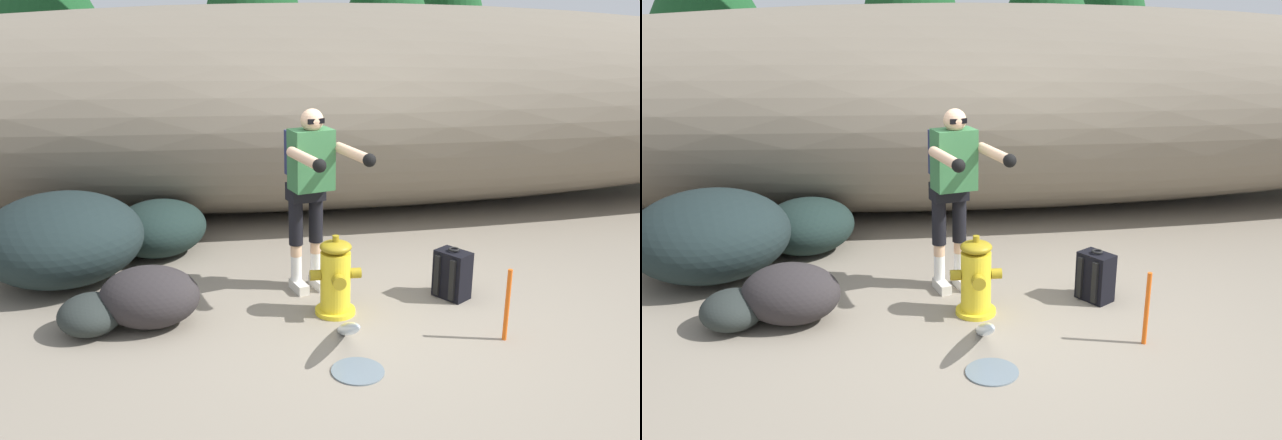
{
  "view_description": "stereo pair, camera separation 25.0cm",
  "coord_description": "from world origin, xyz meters",
  "views": [
    {
      "loc": [
        -1.16,
        -5.11,
        2.58
      ],
      "look_at": [
        -0.35,
        0.45,
        0.75
      ],
      "focal_mm": 38.16,
      "sensor_mm": 36.0,
      "label": 1
    },
    {
      "loc": [
        -0.91,
        -5.14,
        2.58
      ],
      "look_at": [
        -0.35,
        0.45,
        0.75
      ],
      "focal_mm": 38.16,
      "sensor_mm": 36.0,
      "label": 2
    }
  ],
  "objects": [
    {
      "name": "boulder_small",
      "position": [
        -1.81,
        0.15,
        0.25
      ],
      "size": [
        0.9,
        0.76,
        0.5
      ],
      "primitive_type": "ellipsoid",
      "rotation": [
        0.0,
        0.0,
        3.01
      ],
      "color": "#2A2728",
      "rests_on": "ground_plane"
    },
    {
      "name": "boulder_large",
      "position": [
        -2.7,
        1.24,
        0.42
      ],
      "size": [
        2.12,
        2.12,
        0.85
      ],
      "primitive_type": "ellipsoid",
      "rotation": [
        0.0,
        0.0,
        3.8
      ],
      "color": "black",
      "rests_on": "ground_plane"
    },
    {
      "name": "utility_worker",
      "position": [
        -0.41,
        0.64,
        1.08
      ],
      "size": [
        0.68,
        1.04,
        1.7
      ],
      "rotation": [
        0.0,
        0.0,
        -1.28
      ],
      "color": "beige",
      "rests_on": "ground_plane"
    },
    {
      "name": "ground_plane",
      "position": [
        0.0,
        0.0,
        -0.02
      ],
      "size": [
        56.0,
        56.0,
        0.04
      ],
      "primitive_type": "cube",
      "color": "gray"
    },
    {
      "name": "fire_hydrant",
      "position": [
        -0.26,
        0.15,
        0.32
      ],
      "size": [
        0.44,
        0.39,
        0.71
      ],
      "color": "yellow",
      "rests_on": "ground_plane"
    },
    {
      "name": "hydrant_water_jet",
      "position": [
        -0.26,
        -0.5,
        0.12
      ],
      "size": [
        0.39,
        1.03,
        0.53
      ],
      "color": "silver",
      "rests_on": "ground_plane"
    },
    {
      "name": "dirt_embankment",
      "position": [
        0.0,
        3.44,
        1.27
      ],
      "size": [
        17.23,
        3.2,
        2.54
      ],
      "primitive_type": "ellipsoid",
      "color": "#756B5B",
      "rests_on": "ground_plane"
    },
    {
      "name": "spare_backpack",
      "position": [
        0.84,
        0.33,
        0.22
      ],
      "size": [
        0.36,
        0.36,
        0.47
      ],
      "rotation": [
        0.0,
        0.0,
        0.61
      ],
      "color": "black",
      "rests_on": "ground_plane"
    },
    {
      "name": "survey_stake",
      "position": [
        0.99,
        -0.52,
        0.3
      ],
      "size": [
        0.04,
        0.04,
        0.6
      ],
      "primitive_type": "cylinder",
      "color": "#E55914",
      "rests_on": "ground_plane"
    },
    {
      "name": "boulder_outlier",
      "position": [
        -2.27,
        0.08,
        0.16
      ],
      "size": [
        0.56,
        0.59,
        0.32
      ],
      "primitive_type": "ellipsoid",
      "rotation": [
        0.0,
        0.0,
        6.19
      ],
      "color": "#252B29",
      "rests_on": "ground_plane"
    },
    {
      "name": "boulder_mid",
      "position": [
        -1.86,
        1.83,
        0.29
      ],
      "size": [
        1.38,
        1.39,
        0.58
      ],
      "primitive_type": "ellipsoid",
      "rotation": [
        0.0,
        0.0,
        0.85
      ],
      "color": "black",
      "rests_on": "ground_plane"
    }
  ]
}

